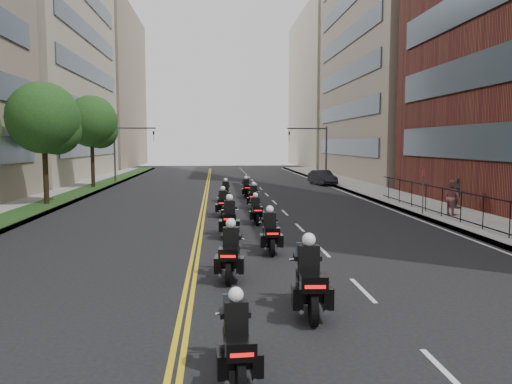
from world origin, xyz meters
TOP-DOWN VIEW (x-y plane):
  - ground at (0.00, 0.00)m, footprint 160.00×160.00m
  - sidewalk_right at (12.00, 25.00)m, footprint 4.00×90.00m
  - sidewalk_left at (-12.00, 25.00)m, footprint 4.00×90.00m
  - grass_strip at (-11.20, 25.00)m, footprint 2.00×90.00m
  - building_right_tan at (21.48, 48.00)m, footprint 15.11×28.00m
  - building_right_far at (21.50, 78.00)m, footprint 15.00×28.00m
  - building_left_mid at (-21.98, 48.00)m, footprint 16.11×28.00m
  - building_left_far at (-22.00, 78.00)m, footprint 16.00×28.00m
  - iron_fence at (11.00, 12.00)m, footprint 0.05×28.00m
  - street_trees at (-11.05, 18.61)m, footprint 4.40×38.40m
  - traffic_signal_right at (9.54, 42.00)m, footprint 4.09×0.20m
  - traffic_signal_left at (-9.54, 42.00)m, footprint 4.09×0.20m
  - motorcycle_0 at (-0.39, 0.26)m, footprint 0.50×2.07m
  - motorcycle_1 at (1.42, 3.31)m, footprint 0.65×2.53m
  - motorcycle_2 at (-0.30, 6.48)m, footprint 0.67×2.38m
  - motorcycle_3 at (1.24, 9.90)m, footprint 0.53×2.29m
  - motorcycle_4 at (-0.14, 13.01)m, footprint 0.59×2.44m
  - motorcycle_5 at (1.24, 16.36)m, footprint 0.49×2.06m
  - motorcycle_6 at (-0.33, 19.03)m, footprint 0.52×2.20m
  - motorcycle_7 at (1.58, 22.16)m, footprint 0.64×2.17m
  - motorcycle_8 at (-0.05, 25.74)m, footprint 0.62×2.15m
  - motorcycle_9 at (1.51, 28.18)m, footprint 0.52×2.13m
  - parked_sedan at (9.40, 38.60)m, footprint 2.15×4.38m
  - pedestrian_b at (11.77, 17.46)m, footprint 0.89×1.05m
  - pedestrian_c at (13.30, 19.99)m, footprint 0.62×1.11m

SIDE VIEW (x-z plane):
  - ground at x=0.00m, z-range 0.00..0.00m
  - sidewalk_right at x=12.00m, z-range 0.00..0.15m
  - sidewalk_left at x=-12.00m, z-range 0.00..0.15m
  - grass_strip at x=-11.20m, z-range 0.15..0.19m
  - motorcycle_5 at x=1.24m, z-range -0.16..1.36m
  - motorcycle_0 at x=-0.39m, z-range -0.16..1.37m
  - motorcycle_9 at x=1.51m, z-range -0.17..1.41m
  - motorcycle_8 at x=-0.05m, z-range -0.17..1.42m
  - motorcycle_7 at x=1.58m, z-range -0.17..1.43m
  - motorcycle_6 at x=-0.33m, z-range -0.17..1.45m
  - motorcycle_3 at x=1.24m, z-range -0.18..1.51m
  - parked_sedan at x=9.40m, z-range 0.00..1.38m
  - motorcycle_2 at x=-0.30m, z-range -0.18..1.57m
  - motorcycle_4 at x=-0.14m, z-range -0.19..1.61m
  - motorcycle_1 at x=1.42m, z-range -0.20..1.67m
  - iron_fence at x=11.00m, z-range 0.15..1.65m
  - pedestrian_c at x=13.30m, z-range 0.15..1.93m
  - pedestrian_b at x=11.77m, z-range 0.15..2.02m
  - traffic_signal_right at x=9.54m, z-range 0.90..6.50m
  - traffic_signal_left at x=-9.54m, z-range 0.90..6.50m
  - street_trees at x=-11.05m, z-range 1.14..9.12m
  - building_right_far at x=21.50m, z-range 0.00..26.00m
  - building_left_far at x=-22.00m, z-range 0.00..26.00m
  - building_right_tan at x=21.48m, z-range 0.00..30.00m
  - building_left_mid at x=-21.98m, z-range 0.00..34.00m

